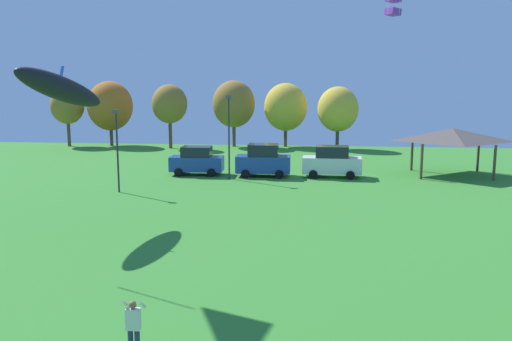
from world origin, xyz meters
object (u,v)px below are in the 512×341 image
(treeline_tree_0, at_px, (67,106))
(kite_flying_11, at_px, (393,5))
(light_post_1, at_px, (229,132))
(treeline_tree_3, at_px, (234,104))
(person_standing_near_foreground, at_px, (133,325))
(treeline_tree_1, at_px, (110,106))
(parked_car_second_from_left, at_px, (263,161))
(kite_flying_0, at_px, (61,88))
(treeline_tree_2, at_px, (170,104))
(parked_car_leftmost, at_px, (197,161))
(treeline_tree_4, at_px, (286,107))
(parked_car_third_from_left, at_px, (332,162))
(treeline_tree_5, at_px, (338,109))
(light_post_0, at_px, (117,145))
(park_pavilion, at_px, (452,135))

(treeline_tree_0, bearing_deg, kite_flying_11, -35.40)
(light_post_1, distance_m, treeline_tree_3, 20.25)
(person_standing_near_foreground, relative_size, treeline_tree_1, 0.22)
(parked_car_second_from_left, bearing_deg, kite_flying_0, -120.55)
(kite_flying_11, relative_size, light_post_1, 0.21)
(treeline_tree_2, bearing_deg, parked_car_leftmost, -68.59)
(light_post_1, height_order, treeline_tree_4, treeline_tree_4)
(parked_car_third_from_left, bearing_deg, treeline_tree_5, 87.82)
(light_post_0, bearing_deg, person_standing_near_foreground, -68.96)
(light_post_1, xyz_separation_m, treeline_tree_0, (-20.82, 18.52, 0.97))
(parked_car_third_from_left, xyz_separation_m, treeline_tree_0, (-28.33, 16.94, 3.26))
(treeline_tree_0, bearing_deg, person_standing_near_foreground, -63.36)
(light_post_1, xyz_separation_m, treeline_tree_3, (-2.57, 20.05, 1.20))
(parked_car_second_from_left, xyz_separation_m, light_post_0, (-8.75, -6.92, 1.86))
(parked_car_third_from_left, distance_m, treeline_tree_3, 21.33)
(parked_car_leftmost, distance_m, light_post_0, 8.16)
(kite_flying_11, distance_m, park_pavilion, 12.69)
(kite_flying_11, relative_size, treeline_tree_5, 0.19)
(treeline_tree_0, xyz_separation_m, treeline_tree_3, (18.26, 1.53, 0.23))
(parked_car_leftmost, bearing_deg, kite_flying_11, -23.94)
(park_pavilion, bearing_deg, parked_car_leftmost, -174.47)
(treeline_tree_4, bearing_deg, treeline_tree_3, -175.69)
(treeline_tree_2, relative_size, treeline_tree_4, 0.98)
(kite_flying_11, bearing_deg, treeline_tree_3, 119.10)
(parked_car_second_from_left, relative_size, treeline_tree_4, 0.59)
(person_standing_near_foreground, height_order, treeline_tree_2, treeline_tree_2)
(parked_car_second_from_left, bearing_deg, treeline_tree_3, 104.04)
(treeline_tree_5, bearing_deg, treeline_tree_0, -179.21)
(person_standing_near_foreground, relative_size, light_post_1, 0.26)
(kite_flying_11, height_order, park_pavilion, kite_flying_11)
(park_pavilion, distance_m, light_post_0, 24.61)
(light_post_0, height_order, treeline_tree_0, treeline_tree_0)
(parked_car_second_from_left, distance_m, parked_car_third_from_left, 5.13)
(treeline_tree_5, bearing_deg, treeline_tree_1, 178.91)
(kite_flying_0, height_order, treeline_tree_4, kite_flying_0)
(treeline_tree_3, bearing_deg, treeline_tree_5, -5.73)
(kite_flying_0, bearing_deg, treeline_tree_0, 114.70)
(treeline_tree_4, bearing_deg, light_post_0, -109.96)
(treeline_tree_3, bearing_deg, treeline_tree_0, -175.21)
(light_post_0, distance_m, treeline_tree_0, 28.09)
(light_post_1, bearing_deg, light_post_0, -139.07)
(parked_car_leftmost, bearing_deg, treeline_tree_0, 134.82)
(kite_flying_11, xyz_separation_m, treeline_tree_4, (-7.71, 24.42, -7.34))
(parked_car_second_from_left, relative_size, light_post_0, 0.76)
(light_post_0, height_order, treeline_tree_3, treeline_tree_3)
(light_post_0, xyz_separation_m, treeline_tree_4, (9.44, 26.00, 1.27))
(treeline_tree_5, bearing_deg, treeline_tree_3, 174.27)
(treeline_tree_1, xyz_separation_m, treeline_tree_4, (19.37, 1.08, -0.09))
(kite_flying_0, height_order, parked_car_leftmost, kite_flying_0)
(treeline_tree_1, bearing_deg, treeline_tree_2, -12.54)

